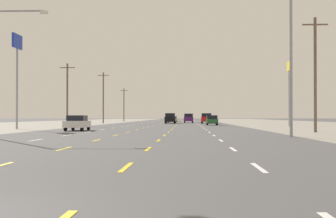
# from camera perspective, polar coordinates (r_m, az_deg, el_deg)

# --- Properties ---
(ground_plane) EXTENTS (572.00, 572.00, 0.00)m
(ground_plane) POSITION_cam_1_polar(r_m,az_deg,el_deg) (72.45, -0.46, -1.92)
(ground_plane) COLOR #4C4C4F
(lane_markings) EXTENTS (10.64, 227.60, 0.01)m
(lane_markings) POSITION_cam_1_polar(r_m,az_deg,el_deg) (110.92, 0.47, -1.55)
(lane_markings) COLOR white
(lane_markings) RESTS_ON ground
(sedan_far_left_nearest) EXTENTS (1.80, 4.50, 1.46)m
(sedan_far_left_nearest) POSITION_cam_1_polar(r_m,az_deg,el_deg) (49.03, -10.19, -1.54)
(sedan_far_left_nearest) COLOR white
(sedan_far_left_nearest) RESTS_ON ground
(hatchback_far_right_near) EXTENTS (1.72, 3.90, 1.54)m
(hatchback_far_right_near) POSITION_cam_1_polar(r_m,az_deg,el_deg) (79.07, 4.98, -1.26)
(hatchback_far_right_near) COLOR #235B2D
(hatchback_far_right_near) RESTS_ON ground
(suv_center_turn_mid) EXTENTS (1.98, 4.90, 1.98)m
(suv_center_turn_mid) POSITION_cam_1_polar(r_m,az_deg,el_deg) (96.36, 0.25, -1.05)
(suv_center_turn_mid) COLOR black
(suv_center_turn_mid) RESTS_ON ground
(suv_far_right_midfar) EXTENTS (1.98, 4.90, 1.98)m
(suv_far_right_midfar) POSITION_cam_1_polar(r_m,az_deg,el_deg) (97.94, 4.34, -1.04)
(suv_far_right_midfar) COLOR red
(suv_far_right_midfar) RESTS_ON ground
(suv_inner_right_far) EXTENTS (1.98, 4.90, 1.98)m
(suv_inner_right_far) POSITION_cam_1_polar(r_m,az_deg,el_deg) (108.72, 2.33, -1.02)
(suv_inner_right_far) COLOR #4C196B
(suv_inner_right_far) RESTS_ON ground
(sedan_center_turn_farther) EXTENTS (1.80, 4.50, 1.46)m
(sedan_center_turn_farther) POSITION_cam_1_polar(r_m,az_deg,el_deg) (109.04, 0.44, -1.17)
(sedan_center_turn_farther) COLOR #B28C33
(sedan_center_turn_farther) RESTS_ON ground
(sedan_center_turn_farthest) EXTENTS (1.80, 4.50, 1.46)m
(sedan_center_turn_farthest) POSITION_cam_1_polar(r_m,az_deg,el_deg) (129.76, 0.62, -1.12)
(sedan_center_turn_farthest) COLOR #B28C33
(sedan_center_turn_farthest) RESTS_ON ground
(pole_sign_left_row_1) EXTENTS (0.24, 2.77, 10.25)m
(pole_sign_left_row_1) POSITION_cam_1_polar(r_m,az_deg,el_deg) (57.33, -16.65, 5.82)
(pole_sign_left_row_1) COLOR gray
(pole_sign_left_row_1) RESTS_ON ground
(pole_sign_right_row_2) EXTENTS (0.24, 2.11, 9.10)m
(pole_sign_right_row_2) POSITION_cam_1_polar(r_m,az_deg,el_deg) (73.16, 13.50, 3.44)
(pole_sign_right_row_2) COLOR gray
(pole_sign_right_row_2) RESTS_ON ground
(streetlight_right_row_0) EXTENTS (3.82, 0.26, 9.83)m
(streetlight_right_row_0) POSITION_cam_1_polar(r_m,az_deg,el_deg) (34.14, 13.10, 6.41)
(streetlight_right_row_0) COLOR gray
(streetlight_right_row_0) RESTS_ON ground
(utility_pole_right_row_0) EXTENTS (2.20, 0.26, 9.80)m
(utility_pole_right_row_0) POSITION_cam_1_polar(r_m,az_deg,el_deg) (44.92, 16.27, 3.97)
(utility_pole_right_row_0) COLOR brown
(utility_pole_right_row_0) RESTS_ON ground
(utility_pole_left_row_1) EXTENTS (2.20, 0.26, 9.11)m
(utility_pole_left_row_1) POSITION_cam_1_polar(r_m,az_deg,el_deg) (75.31, -11.29, 1.75)
(utility_pole_left_row_1) COLOR brown
(utility_pole_left_row_1) RESTS_ON ground
(utility_pole_left_row_2) EXTENTS (2.20, 0.26, 10.16)m
(utility_pole_left_row_2) POSITION_cam_1_polar(r_m,az_deg,el_deg) (101.37, -7.31, 1.37)
(utility_pole_left_row_2) COLOR brown
(utility_pole_left_row_2) RESTS_ON ground
(utility_pole_left_row_3) EXTENTS (2.20, 0.26, 9.19)m
(utility_pole_left_row_3) POSITION_cam_1_polar(r_m,az_deg,el_deg) (140.97, -4.99, 0.55)
(utility_pole_left_row_3) COLOR brown
(utility_pole_left_row_3) RESTS_ON ground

